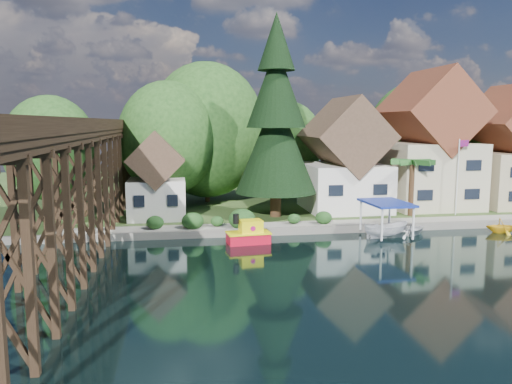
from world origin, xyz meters
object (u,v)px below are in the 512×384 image
(trestle_bridge, at_px, (77,176))
(house_left, at_px, (344,163))
(palm_tree, at_px, (412,164))
(boat_yellow, at_px, (502,225))
(boat_canopy, at_px, (386,223))
(conifer, at_px, (276,120))
(flagpole, at_px, (459,169))
(tugboat, at_px, (249,234))
(house_center, at_px, (428,149))
(boat_white_a, at_px, (404,229))
(house_right, at_px, (512,154))
(shed, at_px, (157,181))

(trestle_bridge, xyz_separation_m, house_left, (23.00, 10.83, -0.21))
(house_left, xyz_separation_m, palm_tree, (5.05, -4.14, 0.18))
(boat_yellow, bearing_deg, boat_canopy, 101.48)
(house_left, relative_size, conifer, 0.61)
(conifer, distance_m, flagpole, 17.49)
(boat_yellow, bearing_deg, tugboat, 100.69)
(house_center, distance_m, flagpole, 5.24)
(flagpole, bearing_deg, trestle_bridge, -168.93)
(boat_white_a, bearing_deg, house_right, -77.37)
(house_center, bearing_deg, boat_canopy, -129.83)
(trestle_bridge, height_order, house_right, house_right)
(trestle_bridge, relative_size, boat_white_a, 10.00)
(house_right, bearing_deg, boat_yellow, -127.85)
(trestle_bridge, xyz_separation_m, house_right, (41.00, 10.83, 0.43))
(house_right, xyz_separation_m, flagpole, (-8.51, -4.47, -0.96))
(trestle_bridge, height_order, conifer, conifer)
(house_center, distance_m, shed, 27.20)
(shed, bearing_deg, flagpole, -6.17)
(tugboat, distance_m, boat_canopy, 10.91)
(trestle_bridge, xyz_separation_m, boat_yellow, (33.22, 0.81, -4.68))
(flagpole, bearing_deg, boat_canopy, -148.45)
(tugboat, xyz_separation_m, boat_yellow, (21.13, 0.32, -0.03))
(house_left, distance_m, flagpole, 10.50)
(tugboat, bearing_deg, shed, 128.74)
(flagpole, distance_m, boat_canopy, 11.72)
(boat_white_a, relative_size, boat_yellow, 1.74)
(trestle_bridge, distance_m, house_right, 42.41)
(boat_white_a, bearing_deg, flagpole, -74.50)
(flagpole, distance_m, tugboat, 21.63)
(house_center, xyz_separation_m, conifer, (-16.33, -3.05, 2.79))
(house_left, height_order, boat_white_a, house_left)
(trestle_bridge, distance_m, boat_white_a, 25.50)
(palm_tree, xyz_separation_m, flagpole, (4.44, -0.33, -0.50))
(palm_tree, bearing_deg, tugboat, -158.81)
(tugboat, bearing_deg, boat_yellow, 0.86)
(house_center, distance_m, palm_tree, 6.20)
(house_center, xyz_separation_m, shed, (-27.00, -2.00, -2.59))
(conifer, height_order, boat_canopy, conifer)
(trestle_bridge, relative_size, palm_tree, 8.01)
(house_right, distance_m, boat_yellow, 13.68)
(boat_white_a, distance_m, boat_yellow, 8.26)
(house_left, xyz_separation_m, boat_canopy, (-0.02, -10.31, -3.90))
(flagpole, relative_size, boat_white_a, 1.59)
(house_center, height_order, conifer, conifer)
(shed, bearing_deg, trestle_bridge, -118.19)
(boat_canopy, bearing_deg, house_right, 29.78)
(conifer, height_order, flagpole, conifer)
(flagpole, bearing_deg, house_right, 27.73)
(house_right, bearing_deg, shed, -177.61)
(flagpole, xyz_separation_m, tugboat, (-20.41, -5.86, -4.12))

